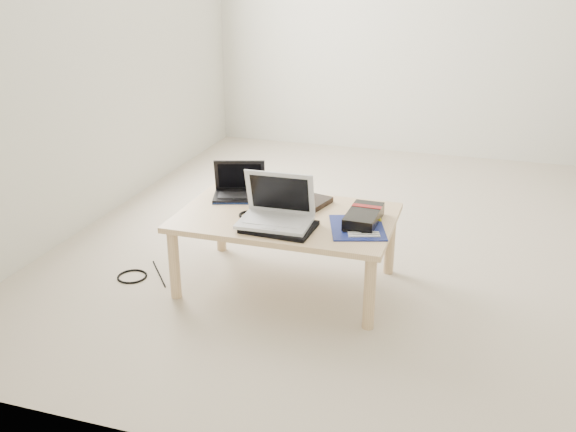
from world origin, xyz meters
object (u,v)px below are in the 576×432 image
(gpu_box, at_px, (364,217))
(white_laptop, at_px, (277,212))
(coffee_table, at_px, (286,224))
(netbook, at_px, (239,189))

(gpu_box, bearing_deg, white_laptop, -158.24)
(coffee_table, relative_size, gpu_box, 3.62)
(coffee_table, relative_size, netbook, 3.37)
(white_laptop, height_order, gpu_box, white_laptop)
(coffee_table, relative_size, white_laptop, 3.13)
(netbook, xyz_separation_m, gpu_box, (0.73, -0.17, -0.01))
(netbook, relative_size, white_laptop, 0.93)
(gpu_box, bearing_deg, coffee_table, -177.92)
(coffee_table, height_order, gpu_box, gpu_box)
(coffee_table, distance_m, gpu_box, 0.41)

